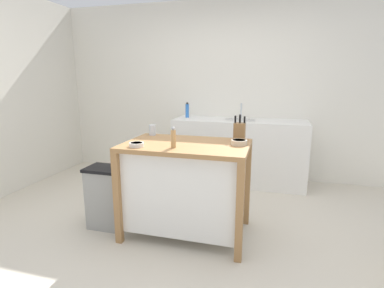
% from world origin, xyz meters
% --- Properties ---
extents(ground_plane, '(6.23, 6.23, 0.00)m').
position_xyz_m(ground_plane, '(0.00, 0.00, 0.00)').
color(ground_plane, beige).
rests_on(ground_plane, ground).
extents(wall_back, '(5.23, 0.10, 2.60)m').
position_xyz_m(wall_back, '(0.00, 2.06, 1.30)').
color(wall_back, silver).
rests_on(wall_back, ground).
extents(wall_left, '(0.10, 2.66, 2.60)m').
position_xyz_m(wall_left, '(-2.61, 0.73, 1.30)').
color(wall_left, silver).
rests_on(wall_left, ground).
extents(kitchen_island, '(1.15, 0.74, 0.90)m').
position_xyz_m(kitchen_island, '(-0.04, 0.11, 0.50)').
color(kitchen_island, '#9E7042').
rests_on(kitchen_island, ground).
extents(knife_block, '(0.11, 0.09, 0.25)m').
position_xyz_m(knife_block, '(0.41, 0.38, 0.99)').
color(knife_block, olive).
rests_on(knife_block, kitchen_island).
extents(bowl_ceramic_wide, '(0.14, 0.14, 0.05)m').
position_xyz_m(bowl_ceramic_wide, '(0.44, 0.17, 0.93)').
color(bowl_ceramic_wide, beige).
rests_on(bowl_ceramic_wide, kitchen_island).
extents(bowl_stoneware_deep, '(0.13, 0.13, 0.04)m').
position_xyz_m(bowl_stoneware_deep, '(-0.43, -0.14, 0.92)').
color(bowl_stoneware_deep, silver).
rests_on(bowl_stoneware_deep, kitchen_island).
extents(drinking_cup, '(0.07, 0.07, 0.11)m').
position_xyz_m(drinking_cup, '(-0.50, 0.40, 0.96)').
color(drinking_cup, silver).
rests_on(drinking_cup, kitchen_island).
extents(pepper_grinder, '(0.04, 0.04, 0.18)m').
position_xyz_m(pepper_grinder, '(-0.10, -0.08, 0.99)').
color(pepper_grinder, tan).
rests_on(pepper_grinder, kitchen_island).
extents(trash_bin, '(0.36, 0.28, 0.63)m').
position_xyz_m(trash_bin, '(-0.86, 0.02, 0.32)').
color(trash_bin, gray).
rests_on(trash_bin, ground).
extents(sink_counter, '(1.85, 0.60, 0.92)m').
position_xyz_m(sink_counter, '(0.27, 1.71, 0.46)').
color(sink_counter, white).
rests_on(sink_counter, ground).
extents(sink_faucet, '(0.02, 0.02, 0.22)m').
position_xyz_m(sink_faucet, '(0.27, 1.85, 1.03)').
color(sink_faucet, '#B7BCC1').
rests_on(sink_faucet, sink_counter).
extents(bottle_dish_soap, '(0.05, 0.05, 0.22)m').
position_xyz_m(bottle_dish_soap, '(-0.51, 1.75, 1.02)').
color(bottle_dish_soap, blue).
rests_on(bottle_dish_soap, sink_counter).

